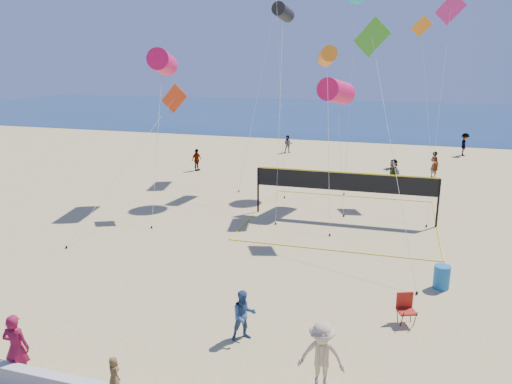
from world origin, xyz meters
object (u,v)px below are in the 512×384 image
(woman, at_px, (16,348))
(trash_barrel, at_px, (442,277))
(camp_chair, at_px, (406,307))
(volleyball_net, at_px, (344,187))

(woman, bearing_deg, trash_barrel, -152.62)
(camp_chair, bearing_deg, trash_barrel, 45.16)
(camp_chair, xyz_separation_m, volleyball_net, (-3.16, 9.64, 1.12))
(camp_chair, bearing_deg, woman, -170.22)
(camp_chair, bearing_deg, volleyball_net, 85.65)
(trash_barrel, bearing_deg, woman, -140.09)
(woman, height_order, trash_barrel, woman)
(camp_chair, distance_m, trash_barrel, 3.06)
(camp_chair, relative_size, trash_barrel, 1.26)
(camp_chair, relative_size, volleyball_net, 0.11)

